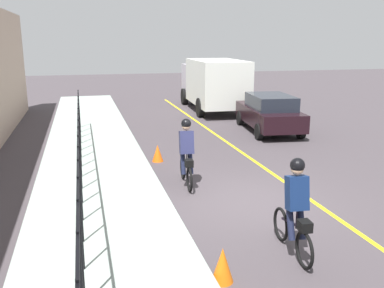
# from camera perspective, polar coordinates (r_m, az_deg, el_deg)

# --- Properties ---
(ground_plane) EXTENTS (80.00, 80.00, 0.00)m
(ground_plane) POSITION_cam_1_polar(r_m,az_deg,el_deg) (10.38, 7.09, -7.68)
(ground_plane) COLOR #433C40
(lane_line_centre) EXTENTS (36.00, 0.12, 0.01)m
(lane_line_centre) POSITION_cam_1_polar(r_m,az_deg,el_deg) (11.05, 14.87, -6.69)
(lane_line_centre) COLOR yellow
(lane_line_centre) RESTS_ON ground
(sidewalk) EXTENTS (40.00, 3.20, 0.15)m
(sidewalk) POSITION_cam_1_polar(r_m,az_deg,el_deg) (9.69, -12.18, -9.04)
(sidewalk) COLOR #94A29A
(sidewalk) RESTS_ON ground
(iron_fence) EXTENTS (16.96, 0.04, 1.60)m
(iron_fence) POSITION_cam_1_polar(r_m,az_deg,el_deg) (10.27, -15.01, -1.09)
(iron_fence) COLOR black
(iron_fence) RESTS_ON sidewalk
(cyclist_lead) EXTENTS (1.71, 0.38, 1.83)m
(cyclist_lead) POSITION_cam_1_polar(r_m,az_deg,el_deg) (11.06, -0.76, -1.23)
(cyclist_lead) COLOR black
(cyclist_lead) RESTS_ON ground
(cyclist_follow) EXTENTS (1.71, 0.38, 1.83)m
(cyclist_follow) POSITION_cam_1_polar(r_m,az_deg,el_deg) (7.75, 13.83, -8.42)
(cyclist_follow) COLOR black
(cyclist_follow) RESTS_ON ground
(patrol_sedan) EXTENTS (4.58, 2.34, 1.58)m
(patrol_sedan) POSITION_cam_1_polar(r_m,az_deg,el_deg) (18.13, 10.41, 4.24)
(patrol_sedan) COLOR black
(patrol_sedan) RESTS_ON ground
(box_truck_background) EXTENTS (6.82, 2.82, 2.78)m
(box_truck_background) POSITION_cam_1_polar(r_m,az_deg,el_deg) (23.20, 2.87, 8.34)
(box_truck_background) COLOR silver
(box_truck_background) RESTS_ON ground
(traffic_cone_near) EXTENTS (0.36, 0.36, 0.59)m
(traffic_cone_near) POSITION_cam_1_polar(r_m,az_deg,el_deg) (7.05, 4.16, -16.00)
(traffic_cone_near) COLOR orange
(traffic_cone_near) RESTS_ON ground
(traffic_cone_far) EXTENTS (0.36, 0.36, 0.54)m
(traffic_cone_far) POSITION_cam_1_polar(r_m,az_deg,el_deg) (13.54, -4.67, -1.25)
(traffic_cone_far) COLOR #FD5F12
(traffic_cone_far) RESTS_ON ground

